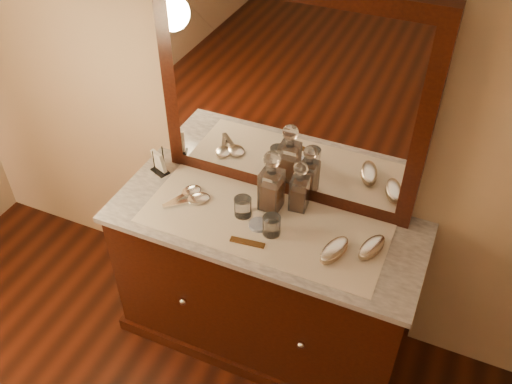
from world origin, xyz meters
The scene contains 18 objects.
dresser_cabinet centered at (0.00, 1.96, 0.41)m, with size 1.40×0.55×0.82m, color black.
dresser_plinth centered at (0.00, 1.96, 0.04)m, with size 1.46×0.59×0.08m, color black.
knob_left centered at (-0.30, 1.67, 0.45)m, with size 0.04×0.04×0.04m, color silver.
knob_right centered at (0.30, 1.67, 0.45)m, with size 0.04×0.04×0.04m, color silver.
marble_top centered at (0.00, 1.96, 0.83)m, with size 1.44×0.59×0.03m, color white.
mirror_frame centered at (0.00, 2.20, 1.35)m, with size 1.20×0.08×1.00m, color black.
mirror_glass centered at (0.00, 2.17, 1.35)m, with size 1.06×0.01×0.86m, color white.
lace_runner centered at (0.00, 1.94, 0.85)m, with size 1.10×0.45×0.00m, color beige.
pin_dish centered at (-0.01, 1.91, 0.86)m, with size 0.09×0.09×0.02m, color white.
comb centered at (-0.01, 1.79, 0.86)m, with size 0.15×0.03×0.01m, color brown.
napkin_rack centered at (-0.61, 2.07, 0.91)m, with size 0.11×0.09×0.14m.
decanter_left centered at (-0.01, 2.05, 0.97)m, with size 0.10×0.10×0.31m.
decanter_right centered at (0.11, 2.10, 0.95)m, with size 0.09×0.09×0.26m.
brush_near centered at (0.35, 1.88, 0.88)m, with size 0.12×0.19×0.05m.
brush_far centered at (0.48, 1.96, 0.88)m, with size 0.12×0.18×0.05m.
hand_mirror_outer centered at (-0.40, 1.97, 0.86)m, with size 0.13×0.21×0.02m.
hand_mirror_inner centered at (-0.35, 1.94, 0.86)m, with size 0.20×0.19×0.02m.
tumblers centered at (-0.02, 1.92, 0.90)m, with size 0.24×0.14×0.09m.
Camera 1 is at (0.69, 0.30, 2.57)m, focal length 38.83 mm.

